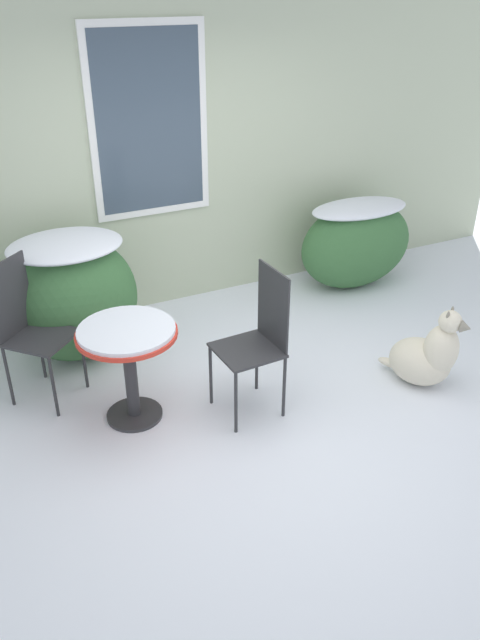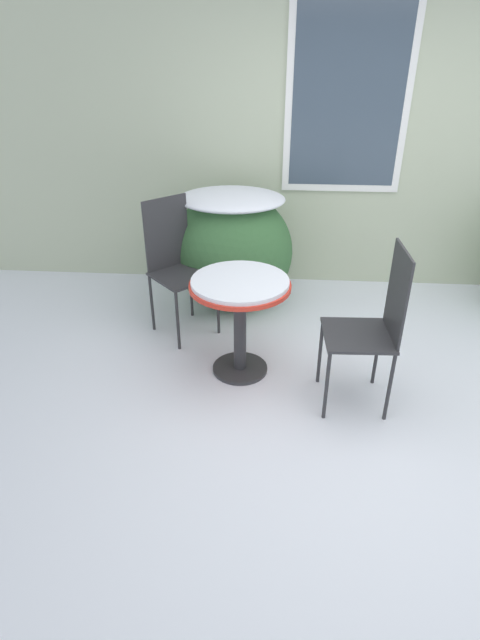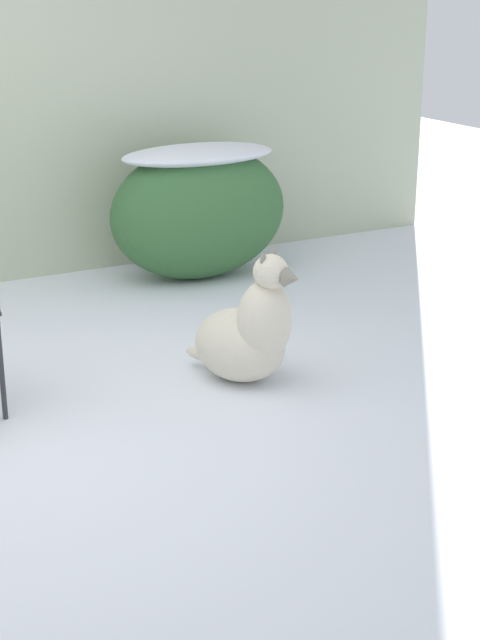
{
  "view_description": "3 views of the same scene",
  "coord_description": "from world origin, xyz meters",
  "px_view_note": "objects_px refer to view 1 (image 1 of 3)",
  "views": [
    {
      "loc": [
        -1.81,
        -3.05,
        2.79
      ],
      "look_at": [
        0.0,
        0.6,
        0.55
      ],
      "focal_mm": 35.0,
      "sensor_mm": 36.0,
      "label": 1
    },
    {
      "loc": [
        -0.66,
        -2.48,
        2.14
      ],
      "look_at": [
        -0.88,
        0.54,
        0.42
      ],
      "focal_mm": 28.0,
      "sensor_mm": 36.0,
      "label": 2
    },
    {
      "loc": [
        -0.86,
        -4.04,
        1.92
      ],
      "look_at": [
        1.25,
        -0.02,
        0.31
      ],
      "focal_mm": 55.0,
      "sensor_mm": 36.0,
      "label": 3
    }
  ],
  "objects_px": {
    "patio_table": "(128,348)",
    "patio_chair_far_side": "(258,336)",
    "patio_chair_near_table": "(29,325)",
    "dog": "(427,356)"
  },
  "relations": [
    {
      "from": "patio_chair_near_table",
      "to": "patio_chair_far_side",
      "type": "height_order",
      "value": "same"
    },
    {
      "from": "patio_chair_far_side",
      "to": "patio_table",
      "type": "bearing_deg",
      "value": -110.72
    },
    {
      "from": "patio_chair_near_table",
      "to": "patio_chair_far_side",
      "type": "relative_size",
      "value": 1.0
    },
    {
      "from": "patio_table",
      "to": "patio_chair_far_side",
      "type": "distance_m",
      "value": 0.9
    },
    {
      "from": "patio_chair_near_table",
      "to": "dog",
      "type": "height_order",
      "value": "patio_chair_near_table"
    },
    {
      "from": "patio_chair_near_table",
      "to": "patio_chair_far_side",
      "type": "bearing_deg",
      "value": -75.29
    },
    {
      "from": "patio_chair_far_side",
      "to": "patio_chair_near_table",
      "type": "bearing_deg",
      "value": -124.08
    },
    {
      "from": "patio_table",
      "to": "patio_chair_far_side",
      "type": "xyz_separation_m",
      "value": [
        0.85,
        -0.29,
        0.02
      ]
    },
    {
      "from": "patio_chair_near_table",
      "to": "dog",
      "type": "bearing_deg",
      "value": -67.1
    },
    {
      "from": "patio_table",
      "to": "patio_chair_far_side",
      "type": "height_order",
      "value": "patio_chair_far_side"
    }
  ]
}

